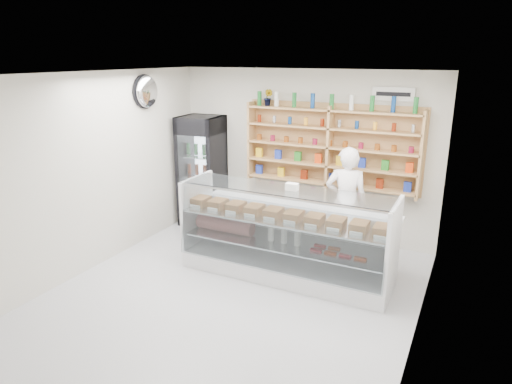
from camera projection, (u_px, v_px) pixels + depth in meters
The scene contains 8 objects.
room at pixel (231, 193), 5.55m from camera, with size 5.00×5.00×5.00m.
display_counter at pixel (286, 251), 6.42m from camera, with size 2.96×0.88×1.29m.
shop_worker at pixel (346, 202), 6.92m from camera, with size 0.63×0.41×1.72m, color white.
drinks_cooler at pixel (202, 171), 8.26m from camera, with size 0.76×0.74×1.98m.
wall_shelving at pixel (330, 147), 7.29m from camera, with size 2.84×0.28×1.33m.
potted_plant at pixel (268, 97), 7.53m from camera, with size 0.15×0.12×0.28m, color #1E6626.
security_mirror at pixel (147, 92), 7.19m from camera, with size 0.15×0.50×0.50m, color silver.
wall_sign at pixel (393, 94), 6.77m from camera, with size 0.62×0.03×0.20m, color white.
Camera 1 is at (2.63, -4.62, 3.01)m, focal length 32.00 mm.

